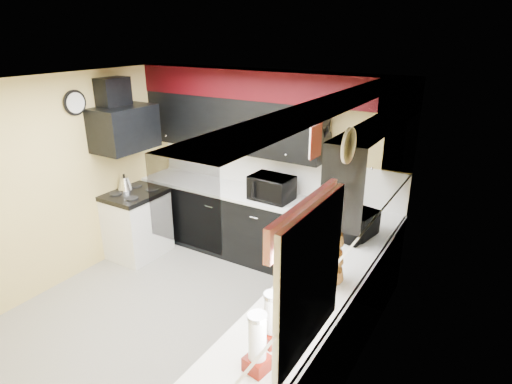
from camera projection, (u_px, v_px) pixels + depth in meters
ground at (189, 316)px, 4.69m from camera, size 3.60×3.60×0.00m
wall_back at (271, 166)px, 5.69m from camera, size 3.60×0.06×2.50m
wall_right at (358, 259)px, 3.38m from camera, size 0.06×3.60×2.50m
wall_left at (67, 181)px, 5.12m from camera, size 0.06×3.60×2.50m
ceiling at (174, 84)px, 3.80m from camera, size 3.60×3.60×0.06m
cab_back at (259, 229)px, 5.73m from camera, size 3.60×0.60×0.90m
cab_right at (303, 350)px, 3.57m from camera, size 0.60×3.00×0.90m
counter_back at (259, 196)px, 5.57m from camera, size 3.62×0.64×0.04m
counter_right at (305, 302)px, 3.40m from camera, size 0.64×3.02×0.04m
splash_back at (271, 170)px, 5.70m from camera, size 3.60×0.02×0.50m
splash_right at (356, 266)px, 3.40m from camera, size 0.02×3.60×0.50m
upper_back at (232, 123)px, 5.59m from camera, size 2.60×0.35×0.70m
upper_right at (376, 161)px, 3.98m from camera, size 0.35×1.80×0.70m
soffit_back at (265, 85)px, 5.16m from camera, size 3.60×0.36×0.35m
soffit_right at (337, 127)px, 2.94m from camera, size 0.36×3.24×0.35m
stove at (138, 226)px, 5.87m from camera, size 0.60×0.75×0.86m
cooktop at (134, 194)px, 5.70m from camera, size 0.62×0.77×0.06m
hood at (124, 128)px, 5.41m from camera, size 0.50×0.78×0.55m
hood_duct at (113, 94)px, 5.32m from camera, size 0.24×0.40×0.40m
window at (310, 280)px, 2.56m from camera, size 0.03×0.86×0.96m
valance at (305, 217)px, 2.44m from camera, size 0.04×0.88×0.20m
pan_top at (324, 119)px, 4.82m from camera, size 0.03×0.22×0.40m
pan_mid at (318, 143)px, 4.81m from camera, size 0.03×0.28×0.46m
pan_low at (327, 141)px, 5.03m from camera, size 0.03×0.24×0.42m
cut_board at (315, 141)px, 4.69m from camera, size 0.03×0.26×0.35m
baskets at (327, 255)px, 3.58m from camera, size 0.27×0.27×0.50m
clock at (75, 103)px, 4.99m from camera, size 0.03×0.30×0.30m
deco_plate at (349, 146)px, 2.76m from camera, size 0.03×0.24×0.24m
toaster_oven at (271, 188)px, 5.36m from camera, size 0.54×0.45×0.30m
microwave at (355, 225)px, 4.39m from camera, size 0.41×0.53×0.26m
utensil_crock at (339, 207)px, 4.97m from camera, size 0.15×0.15×0.15m
knife_block at (343, 202)px, 5.05m from camera, size 0.12×0.15×0.20m
kettle at (125, 183)px, 5.76m from camera, size 0.26×0.26×0.18m
dispenser_a at (272, 321)px, 2.86m from camera, size 0.18×0.18×0.37m
dispenser_b at (257, 345)px, 2.63m from camera, size 0.16×0.16×0.39m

